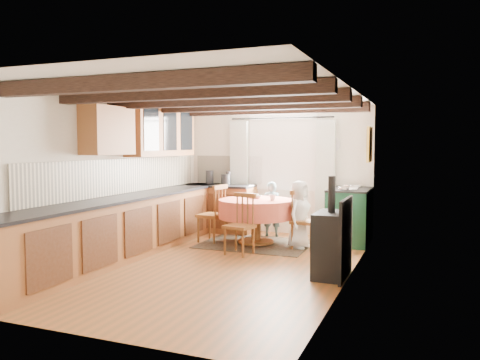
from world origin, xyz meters
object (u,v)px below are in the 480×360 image
at_px(child_far, 272,209).
at_px(cup, 272,198).
at_px(dining_table, 256,222).
at_px(chair_near, 239,224).
at_px(chair_left, 212,213).
at_px(child_right, 299,214).
at_px(aga_range, 350,215).
at_px(chair_right, 305,219).
at_px(cast_iron_stove, 331,227).

xyz_separation_m(child_far, cup, (0.28, -0.82, 0.31)).
xyz_separation_m(dining_table, chair_near, (0.02, -0.81, 0.09)).
xyz_separation_m(chair_left, cup, (1.10, 0.05, 0.31)).
bearing_deg(cup, child_far, 108.85).
bearing_deg(child_right, aga_range, -34.46).
relative_size(chair_near, child_far, 0.93).
bearing_deg(chair_left, chair_right, 100.25).
relative_size(child_far, child_right, 0.92).
bearing_deg(dining_table, aga_range, 24.98).
bearing_deg(dining_table, chair_right, -2.50).
xyz_separation_m(dining_table, aga_range, (1.47, 0.68, 0.10)).
bearing_deg(cast_iron_stove, dining_table, 135.39).
relative_size(aga_range, cast_iron_stove, 0.81).
distance_m(cast_iron_stove, cup, 2.00).
bearing_deg(cup, chair_near, -109.90).
distance_m(chair_left, child_far, 1.19).
distance_m(cast_iron_stove, child_right, 1.74).
height_order(dining_table, chair_near, chair_near).
relative_size(dining_table, child_far, 1.25).
distance_m(dining_table, aga_range, 1.62).
xyz_separation_m(chair_near, aga_range, (1.45, 1.50, 0.01)).
distance_m(chair_right, child_right, 0.13).
bearing_deg(chair_right, cup, 93.95).
bearing_deg(aga_range, child_right, -135.21).
height_order(chair_near, child_right, child_right).
xyz_separation_m(dining_table, child_right, (0.76, -0.02, 0.17)).
height_order(dining_table, cup, cup).
bearing_deg(child_far, chair_left, 37.73).
xyz_separation_m(dining_table, child_far, (0.02, 0.79, 0.12)).
relative_size(dining_table, chair_right, 1.32).
bearing_deg(chair_left, child_right, 100.88).
xyz_separation_m(chair_left, aga_range, (2.26, 0.76, -0.02)).
height_order(chair_near, child_far, child_far).
bearing_deg(chair_near, cup, 81.41).
relative_size(chair_near, aga_range, 0.90).
xyz_separation_m(chair_right, child_far, (-0.84, 0.83, 0.03)).
distance_m(dining_table, chair_right, 0.86).
height_order(chair_left, cast_iron_stove, cast_iron_stove).
bearing_deg(dining_table, child_right, -1.73).
bearing_deg(chair_right, cast_iron_stove, -149.96).
bearing_deg(chair_right, chair_near, 137.43).
distance_m(child_far, cup, 0.92).
bearing_deg(child_right, cast_iron_stove, -141.06).
distance_m(dining_table, child_far, 0.80).
relative_size(chair_right, cup, 9.19).
bearing_deg(child_far, aga_range, 166.68).
distance_m(chair_near, cast_iron_stove, 1.74).
bearing_deg(chair_left, cast_iron_stove, 66.92).
bearing_deg(chair_near, chair_right, 54.06).
bearing_deg(chair_near, cast_iron_stove, -14.16).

